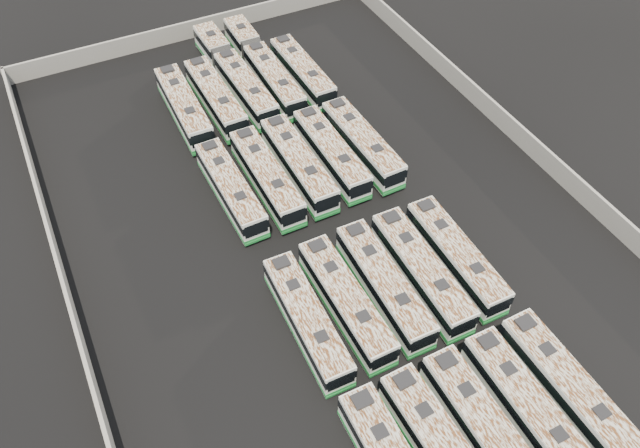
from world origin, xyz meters
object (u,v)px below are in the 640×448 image
(bus_midfront_far_right, at_px, (456,256))
(bus_back_far_left, at_px, (184,107))
(bus_midback_far_right, at_px, (362,144))
(bus_front_far_right, at_px, (567,389))
(bus_midfront_far_left, at_px, (307,320))
(bus_midfront_left, at_px, (346,302))
(bus_midfront_center, at_px, (384,285))
(bus_front_right, at_px, (528,410))
(bus_back_left, at_px, (216,98))
(bus_front_center, at_px, (486,433))
(bus_midback_far_left, at_px, (231,189))
(bus_midfront_right, at_px, (421,272))
(bus_back_right, at_px, (263,66))
(bus_midback_center, at_px, (299,164))
(bus_back_center, at_px, (234,74))
(bus_midback_right, at_px, (331,153))
(bus_midback_left, at_px, (267,177))
(bus_back_far_right, at_px, (302,72))

(bus_midfront_far_right, bearing_deg, bus_back_far_left, 116.15)
(bus_midback_far_right, bearing_deg, bus_front_far_right, -91.19)
(bus_midfront_far_left, bearing_deg, bus_midfront_left, 4.09)
(bus_midfront_center, bearing_deg, bus_front_right, -74.61)
(bus_front_far_right, relative_size, bus_back_left, 1.00)
(bus_front_center, height_order, bus_midback_far_left, bus_front_center)
(bus_midfront_right, height_order, bus_back_left, bus_midfront_right)
(bus_front_far_right, distance_m, bus_midback_far_right, 29.07)
(bus_back_right, bearing_deg, bus_midback_far_right, -77.69)
(bus_midback_center, height_order, bus_back_center, bus_midback_center)
(bus_midback_right, bearing_deg, bus_midback_far_left, -178.92)
(bus_midfront_center, xyz_separation_m, bus_midback_right, (3.44, 15.74, -0.02))
(bus_back_far_left, xyz_separation_m, bus_back_left, (3.50, 0.02, -0.01))
(bus_back_right, bearing_deg, bus_midfront_far_left, -106.90)
(bus_front_far_right, distance_m, bus_midfront_far_left, 19.10)
(bus_midfront_center, relative_size, bus_midback_center, 0.99)
(bus_midfront_left, relative_size, bus_midback_far_right, 0.99)
(bus_midback_left, relative_size, bus_back_far_right, 1.03)
(bus_front_right, relative_size, bus_back_far_left, 0.99)
(bus_back_right, bearing_deg, bus_midfront_left, -101.27)
(bus_midfront_right, xyz_separation_m, bus_midback_left, (-6.75, 15.70, -0.02))
(bus_midfront_far_left, bearing_deg, bus_midback_far_left, 91.64)
(bus_midback_left, relative_size, bus_back_right, 0.66)
(bus_front_far_right, bearing_deg, bus_front_right, 178.54)
(bus_midback_right, bearing_deg, bus_midfront_center, -102.22)
(bus_midback_left, bearing_deg, bus_midback_far_right, 0.54)
(bus_midfront_far_right, relative_size, bus_back_right, 0.65)
(bus_midfront_left, distance_m, bus_back_far_right, 30.77)
(bus_midback_far_right, xyz_separation_m, bus_back_far_left, (-13.69, 13.23, 0.02))
(bus_back_right, bearing_deg, bus_midfront_center, -95.30)
(bus_midback_center, distance_m, bus_back_center, 16.46)
(bus_front_right, distance_m, bus_midback_right, 29.17)
(bus_midfront_right, distance_m, bus_back_right, 32.32)
(bus_midfront_far_left, bearing_deg, bus_midback_center, 68.15)
(bus_midfront_far_left, xyz_separation_m, bus_midfront_left, (3.43, 0.16, 0.03))
(bus_front_right, bearing_deg, bus_midfront_left, 117.41)
(bus_back_far_left, bearing_deg, bus_front_right, -75.35)
(bus_midfront_far_left, xyz_separation_m, bus_midback_left, (3.47, 15.66, 0.05))
(bus_midfront_right, xyz_separation_m, bus_back_left, (-6.77, 29.07, -0.01))
(bus_midfront_right, distance_m, bus_midback_center, 16.25)
(bus_front_right, distance_m, bus_midfront_right, 13.22)
(bus_front_right, height_order, bus_back_right, bus_front_right)
(bus_front_far_right, xyz_separation_m, bus_midback_center, (-6.88, 29.16, 0.01))
(bus_front_far_right, distance_m, bus_back_far_right, 42.49)
(bus_midfront_right, relative_size, bus_midback_right, 1.03)
(bus_front_center, xyz_separation_m, bus_midfront_right, (3.46, 13.26, -0.00))
(bus_back_right, relative_size, bus_back_far_right, 1.56)
(bus_front_far_right, bearing_deg, bus_midfront_right, 104.06)
(bus_midback_center, distance_m, bus_back_far_right, 14.96)
(bus_midfront_left, distance_m, bus_midfront_far_right, 10.23)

